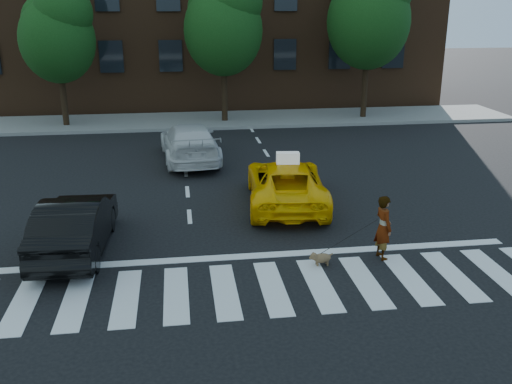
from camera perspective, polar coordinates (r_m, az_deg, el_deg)
The scene contains 13 objects.
ground at distance 12.07m, azimuth 1.68°, elevation -9.54°, with size 120.00×120.00×0.00m, color black.
crosswalk at distance 12.07m, azimuth 1.68°, elevation -9.52°, with size 13.00×2.40×0.01m, color silver.
stop_line at distance 13.48m, azimuth 0.54°, elevation -6.35°, with size 12.00×0.30×0.01m, color silver.
sidewalk_far at distance 28.61m, azimuth -4.22°, elevation 7.19°, with size 30.00×4.00×0.15m, color slate.
tree_left at distance 27.99m, azimuth -19.25°, elevation 15.02°, with size 3.39×3.38×6.50m.
tree_mid at distance 27.60m, azimuth -3.23°, elevation 16.79°, with size 3.69×3.69×7.10m.
tree_right at distance 29.04m, azimuth 11.33°, elevation 17.38°, with size 4.00×4.00×7.70m.
taxi at distance 16.64m, azimuth 3.02°, elevation 0.91°, with size 2.15×4.67×1.30m, color #FFBC05.
black_sedan at distance 14.14m, azimuth -17.65°, elevation -3.10°, with size 1.43×4.09×1.35m, color black.
white_suv at distance 21.40m, azimuth -6.66°, elevation 4.96°, with size 1.96×4.83×1.40m, color silver.
woman at distance 13.40m, azimuth 12.61°, elevation -3.47°, with size 0.55×0.36×1.52m, color #999999.
dog at distance 13.01m, azimuth 6.46°, elevation -6.56°, with size 0.56×0.23×0.32m.
taxi_sign at distance 16.22m, azimuth 3.20°, elevation 3.43°, with size 0.65×0.28×0.32m, color white.
Camera 1 is at (-1.83, -10.49, 5.68)m, focal length 40.00 mm.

